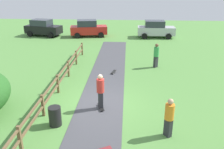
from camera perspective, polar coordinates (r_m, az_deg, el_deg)
name	(u,v)px	position (r m, az deg, el deg)	size (l,w,h in m)	color
ground_plane	(100,104)	(12.66, -2.78, -7.17)	(60.00, 60.00, 0.00)	#568E42
asphalt_path	(100,104)	(12.66, -2.78, -7.13)	(2.40, 28.00, 0.02)	#47474C
wooden_fence	(51,92)	(12.90, -14.41, -3.98)	(0.12, 18.12, 1.10)	brown
trash_bin	(55,116)	(11.05, -13.47, -9.67)	(0.56, 0.56, 0.90)	black
skater_riding	(100,90)	(11.80, -2.78, -3.67)	(0.48, 0.82, 1.84)	black
skateboard_loose	(114,72)	(16.87, 0.40, 0.66)	(0.38, 0.82, 0.08)	black
bystander_orange	(169,116)	(10.08, 13.51, -9.62)	(0.53, 0.53, 1.72)	#2D2D33
bystander_green	(156,54)	(18.03, 10.52, 4.76)	(0.54, 0.54, 1.82)	#2D2D33
parked_car_red	(88,28)	(28.52, -5.68, 10.93)	(4.44, 2.56, 1.92)	red
parked_car_silver	(156,29)	(28.35, 10.40, 10.63)	(4.22, 2.04, 1.92)	#B7B7BC
parked_car_black	(43,28)	(29.89, -16.17, 10.69)	(4.47, 2.67, 1.92)	black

